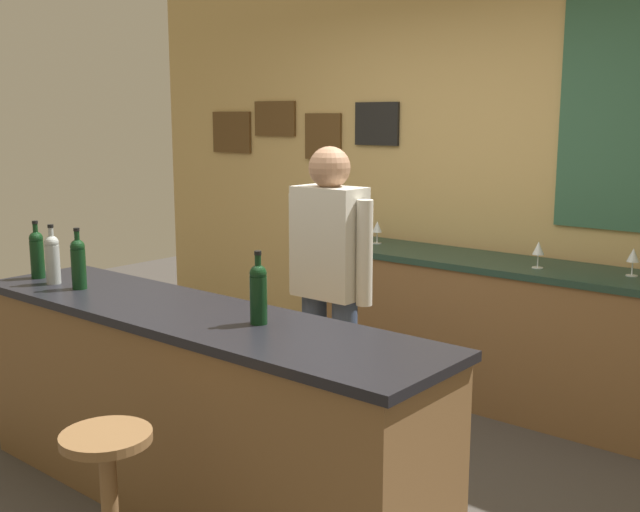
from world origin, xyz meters
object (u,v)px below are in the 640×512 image
wine_glass_a (377,228)px  wine_glass_b (538,249)px  bartender (329,282)px  bar_stool (109,491)px  wine_bottle_b (52,257)px  wine_bottle_d (258,292)px  wine_glass_c (633,256)px  wine_bottle_a (37,253)px  wine_bottle_c (78,262)px

wine_glass_a → wine_glass_b: size_ratio=1.00×
bartender → bar_stool: bearing=-82.0°
bar_stool → wine_bottle_b: size_ratio=2.22×
bar_stool → wine_bottle_d: size_ratio=2.22×
bartender → wine_bottle_d: bartender is taller
wine_glass_a → wine_glass_c: size_ratio=1.00×
bar_stool → wine_bottle_a: (-1.51, 0.64, 0.60)m
wine_bottle_a → wine_bottle_b: 0.19m
bartender → bar_stool: bartender is taller
bartender → wine_bottle_a: bartender is taller
wine_bottle_c → wine_glass_c: size_ratio=1.97×
bar_stool → wine_bottle_c: wine_bottle_c is taller
bartender → wine_bottle_c: bartender is taller
bar_stool → wine_bottle_c: bearing=150.3°
wine_bottle_b → wine_bottle_d: bearing=5.2°
bar_stool → wine_glass_c: bearing=72.7°
bar_stool → wine_glass_b: (0.38, 2.68, 0.55)m
wine_bottle_a → wine_glass_a: size_ratio=1.97×
wine_bottle_b → wine_glass_b: bearing=50.6°
bartender → wine_bottle_b: size_ratio=5.29×
wine_bottle_c → wine_bottle_b: bearing=-175.4°
wine_bottle_b → wine_glass_a: 2.22m
wine_bottle_d → wine_glass_c: bearing=67.7°
bartender → wine_bottle_c: bearing=-136.3°
wine_bottle_c → wine_bottle_a: bearing=179.0°
wine_bottle_a → wine_glass_c: bearing=42.3°
wine_bottle_d → wine_bottle_a: bearing=-176.3°
wine_glass_b → wine_bottle_b: bearing=-129.4°
wine_bottle_d → wine_glass_c: wine_bottle_d is taller
wine_bottle_a → wine_bottle_b: size_ratio=1.00×
bar_stool → wine_bottle_c: (-1.11, 0.63, 0.60)m
wine_bottle_b → wine_glass_c: (2.19, 2.18, -0.05)m
wine_glass_a → bartender: bearing=-64.2°
wine_glass_c → wine_bottle_d: bearing=-112.3°
wine_bottle_b → bar_stool: bearing=-25.1°
wine_bottle_a → wine_bottle_d: bearing=3.7°
bartender → wine_glass_c: bartender is taller
wine_bottle_b → wine_bottle_c: same height
bar_stool → wine_glass_a: wine_glass_a is taller
wine_bottle_b → wine_bottle_d: same height
bar_stool → wine_bottle_c: 1.41m
wine_glass_a → wine_glass_b: bearing=-5.1°
wine_bottle_c → bar_stool: bearing=-29.7°
wine_bottle_c → wine_bottle_d: 1.14m
bar_stool → wine_glass_a: (-0.84, 2.79, 0.55)m
wine_glass_b → bar_stool: bearing=-98.0°
wine_bottle_d → wine_glass_a: bearing=112.8°
wine_bottle_a → wine_bottle_d: 1.53m
wine_bottle_c → wine_glass_a: size_ratio=1.97×
bar_stool → wine_glass_b: 2.76m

